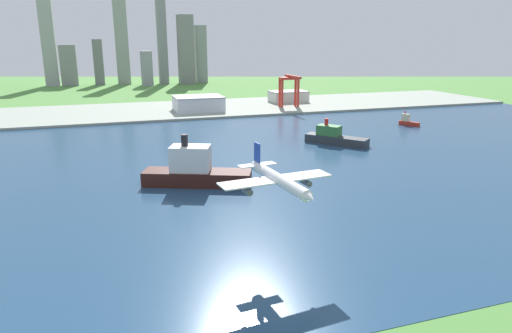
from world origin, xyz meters
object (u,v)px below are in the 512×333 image
object	(u,v)px
port_crane_red	(290,84)
warehouse_main	(198,103)
warehouse_annex	(288,96)
airplane_landing	(279,180)
cargo_ship	(195,171)
tugboat_small	(408,121)
container_barge	(334,137)

from	to	relation	value
port_crane_red	warehouse_main	xyz separation A→B (m)	(-106.39, 6.86, -18.60)
warehouse_annex	airplane_landing	bearing A→B (deg)	-112.92
cargo_ship	port_crane_red	distance (m)	299.72
tugboat_small	warehouse_annex	world-z (taller)	warehouse_annex
warehouse_main	container_barge	bearing A→B (deg)	-70.22
airplane_landing	cargo_ship	world-z (taller)	airplane_landing
cargo_ship	warehouse_main	world-z (taller)	cargo_ship
container_barge	cargo_ship	bearing A→B (deg)	-151.05
container_barge	cargo_ship	xyz separation A→B (m)	(-123.60, -68.37, 2.85)
port_crane_red	warehouse_annex	world-z (taller)	port_crane_red
tugboat_small	warehouse_main	xyz separation A→B (m)	(-172.47, 140.69, 6.51)
tugboat_small	container_barge	xyz separation A→B (m)	(-104.11, -49.33, 1.39)
airplane_landing	container_barge	xyz separation A→B (m)	(114.43, 173.09, -27.43)
tugboat_small	port_crane_red	distance (m)	151.35
cargo_ship	port_crane_red	world-z (taller)	port_crane_red
container_barge	port_crane_red	world-z (taller)	port_crane_red
warehouse_annex	port_crane_red	bearing A→B (deg)	-110.84
airplane_landing	port_crane_red	world-z (taller)	airplane_landing
airplane_landing	tugboat_small	world-z (taller)	airplane_landing
port_crane_red	warehouse_main	bearing A→B (deg)	176.31
airplane_landing	warehouse_annex	world-z (taller)	airplane_landing
cargo_ship	warehouse_annex	bearing A→B (deg)	58.87
port_crane_red	warehouse_main	world-z (taller)	port_crane_red
port_crane_red	warehouse_annex	bearing A→B (deg)	69.16
warehouse_main	tugboat_small	bearing A→B (deg)	-39.21
cargo_ship	warehouse_main	distance (m)	264.24
tugboat_small	airplane_landing	bearing A→B (deg)	-134.50
cargo_ship	warehouse_main	size ratio (longest dim) A/B	1.16
cargo_ship	airplane_landing	bearing A→B (deg)	-85.00
cargo_ship	warehouse_annex	distance (m)	344.78
airplane_landing	warehouse_main	size ratio (longest dim) A/B	0.83
container_barge	warehouse_main	bearing A→B (deg)	109.78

